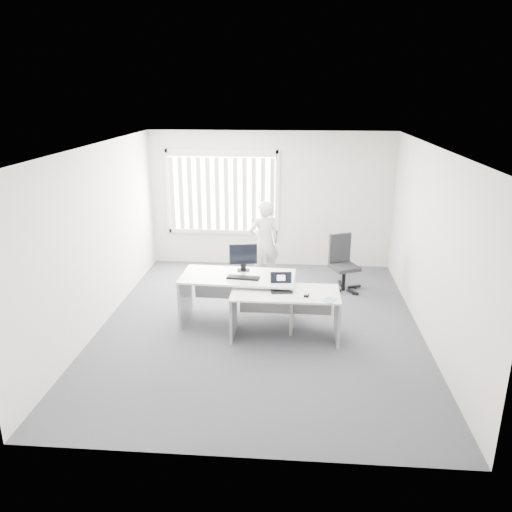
# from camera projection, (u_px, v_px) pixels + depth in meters

# --- Properties ---
(ground) EXTENTS (6.00, 6.00, 0.00)m
(ground) POSITION_uv_depth(u_px,v_px,m) (260.00, 326.00, 7.92)
(ground) COLOR #585961
(ground) RESTS_ON ground
(wall_back) EXTENTS (5.00, 0.02, 2.80)m
(wall_back) POSITION_uv_depth(u_px,v_px,m) (270.00, 200.00, 10.31)
(wall_back) COLOR silver
(wall_back) RESTS_ON ground
(wall_front) EXTENTS (5.00, 0.02, 2.80)m
(wall_front) POSITION_uv_depth(u_px,v_px,m) (237.00, 334.00, 4.64)
(wall_front) COLOR silver
(wall_front) RESTS_ON ground
(wall_left) EXTENTS (0.02, 6.00, 2.80)m
(wall_left) POSITION_uv_depth(u_px,v_px,m) (98.00, 238.00, 7.67)
(wall_left) COLOR silver
(wall_left) RESTS_ON ground
(wall_right) EXTENTS (0.02, 6.00, 2.80)m
(wall_right) POSITION_uv_depth(u_px,v_px,m) (430.00, 245.00, 7.29)
(wall_right) COLOR silver
(wall_right) RESTS_ON ground
(ceiling) EXTENTS (5.00, 6.00, 0.02)m
(ceiling) POSITION_uv_depth(u_px,v_px,m) (260.00, 147.00, 7.03)
(ceiling) COLOR white
(ceiling) RESTS_ON wall_back
(window) EXTENTS (2.32, 0.06, 1.76)m
(window) POSITION_uv_depth(u_px,v_px,m) (222.00, 192.00, 10.30)
(window) COLOR silver
(window) RESTS_ON wall_back
(blinds) EXTENTS (2.20, 0.10, 1.50)m
(blinds) POSITION_uv_depth(u_px,v_px,m) (222.00, 194.00, 10.26)
(blinds) COLOR silver
(blinds) RESTS_ON wall_back
(desk_near) EXTENTS (1.60, 0.75, 0.73)m
(desk_near) POSITION_uv_depth(u_px,v_px,m) (285.00, 304.00, 7.43)
(desk_near) COLOR white
(desk_near) RESTS_ON ground
(desk_far) EXTENTS (1.80, 0.90, 0.81)m
(desk_far) POSITION_uv_depth(u_px,v_px,m) (238.00, 289.00, 7.86)
(desk_far) COLOR white
(desk_far) RESTS_ON ground
(office_chair) EXTENTS (0.79, 0.79, 1.04)m
(office_chair) POSITION_uv_depth(u_px,v_px,m) (343.00, 273.00, 9.28)
(office_chair) COLOR black
(office_chair) RESTS_ON ground
(person) EXTENTS (0.69, 0.58, 1.62)m
(person) POSITION_uv_depth(u_px,v_px,m) (264.00, 242.00, 9.46)
(person) COLOR silver
(person) RESTS_ON ground
(laptop) EXTENTS (0.35, 0.31, 0.25)m
(laptop) POSITION_uv_depth(u_px,v_px,m) (282.00, 283.00, 7.35)
(laptop) COLOR black
(laptop) RESTS_ON desk_near
(paper_sheet) EXTENTS (0.30, 0.22, 0.00)m
(paper_sheet) POSITION_uv_depth(u_px,v_px,m) (310.00, 295.00, 7.25)
(paper_sheet) COLOR white
(paper_sheet) RESTS_ON desk_near
(mouse) EXTENTS (0.08, 0.13, 0.05)m
(mouse) POSITION_uv_depth(u_px,v_px,m) (306.00, 294.00, 7.20)
(mouse) COLOR #B9B9BB
(mouse) RESTS_ON paper_sheet
(booklet) EXTENTS (0.21, 0.23, 0.01)m
(booklet) POSITION_uv_depth(u_px,v_px,m) (330.00, 300.00, 7.06)
(booklet) COLOR silver
(booklet) RESTS_ON desk_near
(keyboard) EXTENTS (0.52, 0.22, 0.02)m
(keyboard) POSITION_uv_depth(u_px,v_px,m) (243.00, 278.00, 7.66)
(keyboard) COLOR black
(keyboard) RESTS_ON desk_far
(monitor) EXTENTS (0.46, 0.20, 0.44)m
(monitor) POSITION_uv_depth(u_px,v_px,m) (243.00, 257.00, 7.93)
(monitor) COLOR black
(monitor) RESTS_ON desk_far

